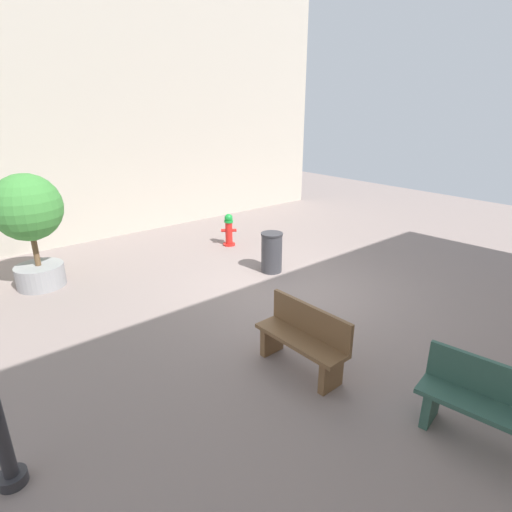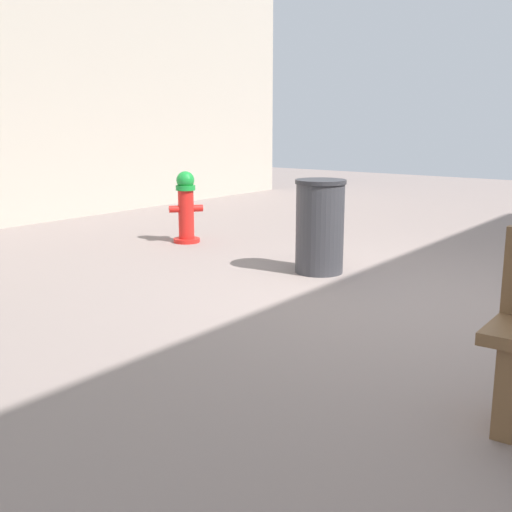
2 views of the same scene
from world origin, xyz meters
TOP-DOWN VIEW (x-y plane):
  - ground_plane at (0.00, 0.00)m, footprint 23.40×23.40m
  - fire_hydrant at (3.24, -0.77)m, footprint 0.37×0.38m
  - trash_bin at (1.12, -0.41)m, footprint 0.49×0.49m

SIDE VIEW (x-z plane):
  - ground_plane at x=0.00m, z-range 0.00..0.00m
  - fire_hydrant at x=3.24m, z-range 0.00..0.87m
  - trash_bin at x=1.12m, z-range 0.00..0.91m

